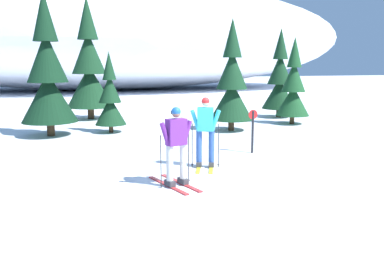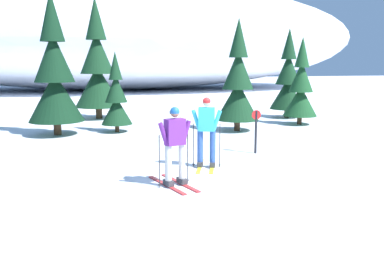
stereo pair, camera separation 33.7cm
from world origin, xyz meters
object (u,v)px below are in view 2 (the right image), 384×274
object	(u,v)px
pine_tree_center	(116,99)
pine_tree_center_right	(238,84)
skier_purple_jacket	(175,145)
pine_tree_far_right	(288,81)
pine_tree_right	(301,88)
pine_tree_center_left	(97,69)
skier_cyan_jacket	(206,131)
pine_tree_left	(55,76)
trail_marker_post	(256,129)

from	to	relation	value
pine_tree_center	pine_tree_center_right	bearing A→B (deg)	-9.15
skier_purple_jacket	pine_tree_center_right	bearing A→B (deg)	61.06
pine_tree_far_right	pine_tree_center_right	bearing A→B (deg)	-138.50
pine_tree_right	pine_tree_far_right	size ratio (longest dim) A/B	0.88
pine_tree_right	pine_tree_center_left	bearing A→B (deg)	155.21
pine_tree_center_left	pine_tree_center_right	xyz separation A→B (m)	(5.28, -4.92, -0.54)
pine_tree_far_right	skier_cyan_jacket	bearing A→B (deg)	-126.27
skier_cyan_jacket	pine_tree_left	world-z (taller)	pine_tree_left
pine_tree_left	pine_tree_far_right	bearing A→B (deg)	14.18
pine_tree_center	pine_tree_far_right	size ratio (longest dim) A/B	0.72
pine_tree_far_right	trail_marker_post	size ratio (longest dim) A/B	3.29
pine_tree_center_left	trail_marker_post	xyz separation A→B (m)	(4.48, -8.98, -1.62)
pine_tree_right	pine_tree_far_right	world-z (taller)	pine_tree_far_right
pine_tree_center_left	pine_tree_far_right	bearing A→B (deg)	-10.86
pine_tree_center	pine_tree_far_right	xyz separation A→B (m)	(8.27, 2.47, 0.50)
pine_tree_center	pine_tree_right	size ratio (longest dim) A/B	0.82
pine_tree_far_right	pine_tree_right	bearing A→B (deg)	-101.20
pine_tree_left	pine_tree_right	xyz separation A→B (m)	(10.03, 0.44, -0.61)
skier_cyan_jacket	trail_marker_post	xyz separation A→B (m)	(1.87, 1.32, -0.22)
skier_cyan_jacket	pine_tree_left	bearing A→B (deg)	125.03
skier_purple_jacket	pine_tree_center_right	xyz separation A→B (m)	(3.76, 6.80, 0.90)
pine_tree_right	pine_tree_center	bearing A→B (deg)	-178.10
skier_purple_jacket	pine_tree_center_right	distance (m)	7.82
skier_cyan_jacket	pine_tree_center	distance (m)	6.44
pine_tree_center_left	skier_purple_jacket	bearing A→B (deg)	-82.59
skier_cyan_jacket	pine_tree_center	world-z (taller)	pine_tree_center
skier_purple_jacket	trail_marker_post	bearing A→B (deg)	42.85
skier_purple_jacket	pine_tree_center	bearing A→B (deg)	96.66
skier_cyan_jacket	pine_tree_far_right	size ratio (longest dim) A/B	0.43
pine_tree_center_left	pine_tree_right	bearing A→B (deg)	-24.79
pine_tree_center_right	pine_tree_right	xyz separation A→B (m)	(3.19, 1.01, -0.26)
pine_tree_center	pine_tree_left	bearing A→B (deg)	-175.31
skier_purple_jacket	trail_marker_post	size ratio (longest dim) A/B	1.35
pine_tree_center	pine_tree_right	world-z (taller)	pine_tree_right
skier_cyan_jacket	pine_tree_center	xyz separation A→B (m)	(-1.97, 6.12, 0.33)
pine_tree_right	trail_marker_post	size ratio (longest dim) A/B	2.88
pine_tree_right	pine_tree_center_right	bearing A→B (deg)	-162.51
skier_purple_jacket	pine_tree_center_left	distance (m)	11.91
pine_tree_center_right	trail_marker_post	size ratio (longest dim) A/B	3.36
skier_purple_jacket	pine_tree_center	xyz separation A→B (m)	(-0.88, 7.55, 0.36)
skier_cyan_jacket	pine_tree_center_right	size ratio (longest dim) A/B	0.42
pine_tree_left	trail_marker_post	xyz separation A→B (m)	(6.03, -4.62, -1.44)
pine_tree_left	pine_tree_far_right	xyz separation A→B (m)	(10.47, 2.65, -0.39)
skier_purple_jacket	pine_tree_left	world-z (taller)	pine_tree_left
pine_tree_center_left	pine_tree_center_right	bearing A→B (deg)	-42.98
skier_purple_jacket	pine_tree_center_left	xyz separation A→B (m)	(-1.52, 11.72, 1.44)
skier_purple_jacket	pine_tree_far_right	distance (m)	12.47
pine_tree_center	pine_tree_center_right	distance (m)	4.73
pine_tree_center_right	pine_tree_right	world-z (taller)	pine_tree_center_right
pine_tree_left	pine_tree_center	size ratio (longest dim) A/B	1.69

